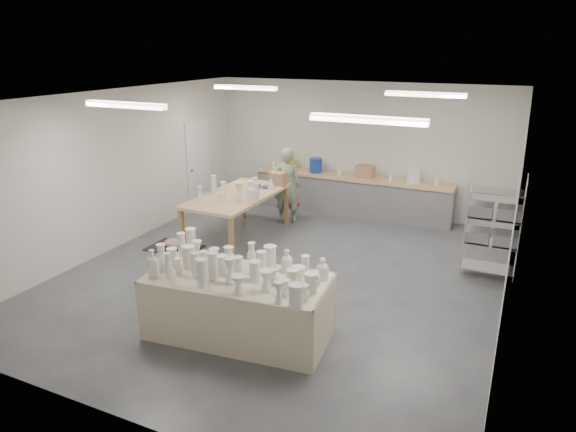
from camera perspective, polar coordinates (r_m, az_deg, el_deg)
The scene contains 9 objects.
room at distance 8.40m, azimuth -0.97°, elevation 6.77°, with size 8.00×8.02×3.00m.
back_counter at distance 12.00m, azimuth 7.00°, elevation 2.49°, with size 4.60×0.60×1.24m.
wire_shelf at distance 9.18m, azimuth 21.84°, elevation -0.95°, with size 0.88×0.48×1.80m.
drying_table at distance 7.01m, azimuth -5.50°, elevation -9.58°, with size 2.53×1.39×1.23m.
work_table at distance 10.37m, azimuth -5.12°, elevation 2.44°, with size 1.24×2.46×1.27m.
rug at distance 10.24m, azimuth -12.49°, elevation -3.48°, with size 1.00×0.70×0.02m, color black.
cat at distance 10.18m, azimuth -12.49°, elevation -2.99°, with size 0.45×0.34×0.18m.
potter at distance 11.26m, azimuth -0.10°, elevation 3.44°, with size 0.61×0.40×1.68m, color gray.
red_stool at distance 11.64m, azimuth 0.46°, elevation 1.24°, with size 0.39×0.39×0.35m.
Camera 1 is at (3.48, -7.32, 3.76)m, focal length 32.00 mm.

